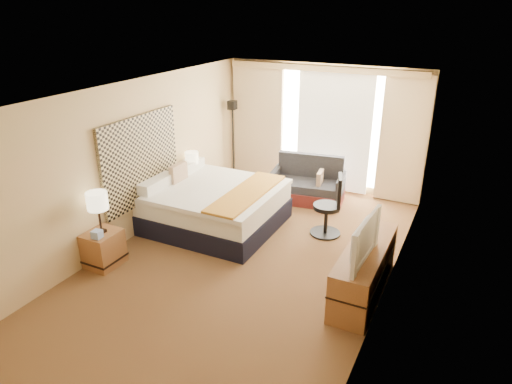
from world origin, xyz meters
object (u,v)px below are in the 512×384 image
at_px(media_dresser, 364,270).
at_px(loveseat, 308,186).
at_px(floor_lamp, 233,125).
at_px(nightstand_right, 195,192).
at_px(television, 358,238).
at_px(bed, 215,206).
at_px(desk_chair, 330,209).
at_px(lamp_left, 97,202).
at_px(lamp_right, 192,158).
at_px(nightstand_left, 104,249).

xyz_separation_m(media_dresser, loveseat, (-1.81, 2.66, -0.06)).
xyz_separation_m(media_dresser, floor_lamp, (-3.71, 3.02, 0.91)).
distance_m(nightstand_right, loveseat, 2.25).
xyz_separation_m(nightstand_right, television, (3.65, -1.79, 0.72)).
relative_size(media_dresser, bed, 0.83).
distance_m(media_dresser, desk_chair, 1.72).
xyz_separation_m(loveseat, floor_lamp, (-1.91, 0.36, 0.96)).
bearing_deg(floor_lamp, loveseat, -10.66).
relative_size(loveseat, floor_lamp, 0.86).
distance_m(floor_lamp, desk_chair, 3.28).
height_order(nightstand_right, bed, bed).
distance_m(nightstand_right, television, 4.13).
bearing_deg(nightstand_right, lamp_left, -89.87).
xyz_separation_m(bed, lamp_right, (-0.85, 0.61, 0.58)).
relative_size(loveseat, lamp_left, 2.37).
bearing_deg(television, lamp_right, 66.91).
bearing_deg(lamp_right, desk_chair, -0.60).
bearing_deg(lamp_right, loveseat, 31.71).
relative_size(bed, television, 2.13).
distance_m(media_dresser, lamp_left, 3.90).
bearing_deg(lamp_right, television, -25.94).
xyz_separation_m(floor_lamp, lamp_right, (-0.03, -1.56, -0.30)).
distance_m(nightstand_left, lamp_right, 2.60).
xyz_separation_m(bed, floor_lamp, (-0.82, 2.17, 0.88)).
relative_size(bed, lamp_right, 4.07).
xyz_separation_m(media_dresser, lamp_left, (-3.69, -1.04, 0.70)).
bearing_deg(floor_lamp, lamp_left, -89.72).
bearing_deg(desk_chair, loveseat, 106.94).
height_order(nightstand_left, nightstand_right, same).
xyz_separation_m(loveseat, lamp_left, (-1.89, -3.70, 0.75)).
relative_size(nightstand_left, lamp_left, 0.85).
height_order(bed, television, television).
bearing_deg(lamp_left, media_dresser, 15.77).
distance_m(bed, lamp_left, 2.16).
distance_m(nightstand_left, lamp_left, 0.77).
distance_m(bed, floor_lamp, 2.48).
relative_size(nightstand_left, floor_lamp, 0.31).
bearing_deg(television, lamp_left, 103.80).
height_order(media_dresser, television, television).
relative_size(media_dresser, loveseat, 1.18).
bearing_deg(lamp_left, nightstand_right, 90.13).
distance_m(loveseat, lamp_left, 4.22).
height_order(loveseat, lamp_right, lamp_right).
xyz_separation_m(nightstand_left, nightstand_right, (0.00, 2.50, 0.00)).
bearing_deg(floor_lamp, nightstand_right, -89.47).
bearing_deg(floor_lamp, bed, -69.20).
distance_m(lamp_right, television, 4.11).
relative_size(desk_chair, lamp_right, 2.04).
bearing_deg(television, nightstand_right, 66.75).
relative_size(nightstand_left, loveseat, 0.36).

